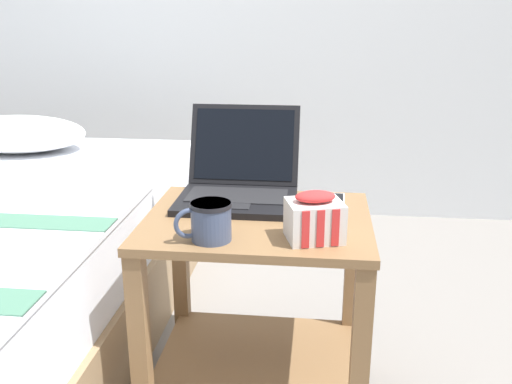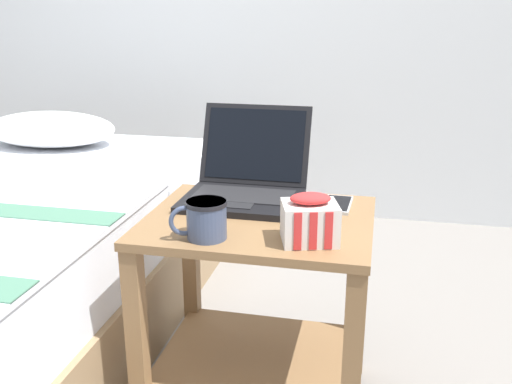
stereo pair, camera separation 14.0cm
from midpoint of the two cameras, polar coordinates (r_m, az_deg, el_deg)
name	(u,v)px [view 1 (the left image)]	position (r m, az deg, el deg)	size (l,w,h in m)	color
bedside_table	(257,289)	(1.55, -2.49, -9.71)	(0.58, 0.47, 0.56)	olive
laptop	(239,181)	(1.60, -4.20, 1.02)	(0.32, 0.34, 0.24)	black
mug_front_left	(210,219)	(1.32, -7.70, -2.79)	(0.13, 0.10, 0.09)	#3F4C6B
snack_bag	(315,218)	(1.31, 2.84, -2.68)	(0.15, 0.13, 0.12)	silver
cell_phone	(331,202)	(1.57, 5.01, -1.02)	(0.08, 0.14, 0.01)	#B7BABC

